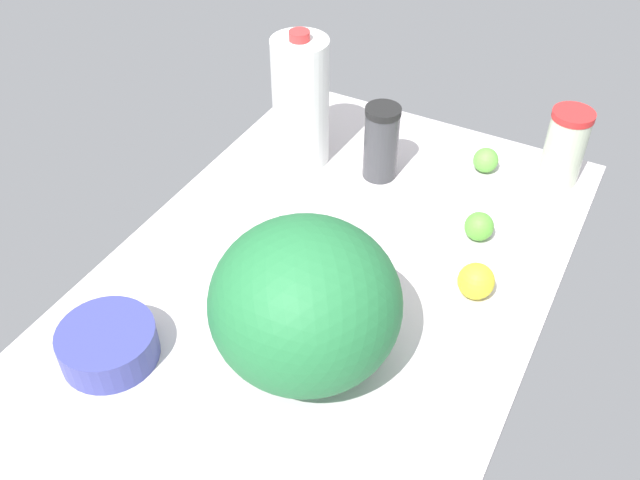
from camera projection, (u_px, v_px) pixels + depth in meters
The scene contains 10 objects.
countertop at pixel (320, 288), 128.30cm from camera, with size 120.00×76.00×3.00cm, color silver.
mixing_bowl at pixel (108, 344), 112.79cm from camera, with size 15.65×15.65×5.82cm, color #3B408F.
milk_jug at pixel (301, 102), 146.76cm from camera, with size 11.77×11.77×29.36cm.
shaker_bottle at pixel (381, 142), 145.80cm from camera, with size 7.30×7.30×16.30cm.
tumbler_cup at pixel (565, 146), 144.76cm from camera, with size 8.41×8.41×16.26cm.
watermelon at pixel (305, 304), 105.84cm from camera, with size 29.08×29.08×25.57cm, color #25743D.
lime_far_back at pixel (291, 112), 164.43cm from camera, with size 5.92×5.92×5.92cm, color #5BAA31.
lime_loose at pixel (479, 226), 134.37cm from camera, with size 5.55×5.55×5.55cm, color #5BB23A.
lime_by_jug at pixel (486, 160), 150.63cm from camera, with size 5.31×5.31×5.31cm, color #62B441.
lemon_beside_bowl at pixel (476, 281), 122.86cm from camera, with size 6.44×6.44×6.44cm, color yellow.
Camera 1 is at (-79.45, -42.35, 93.31)cm, focal length 40.00 mm.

